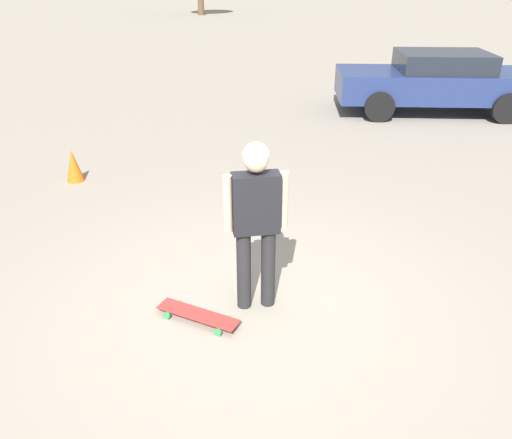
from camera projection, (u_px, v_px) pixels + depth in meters
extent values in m
plane|color=gray|center=(256.00, 304.00, 5.29)|extent=(220.00, 220.00, 0.00)
cylinder|color=#262628|center=(244.00, 270.00, 5.08)|extent=(0.15, 0.15, 0.88)
cylinder|color=#262628|center=(268.00, 268.00, 5.12)|extent=(0.15, 0.15, 0.88)
cube|color=black|center=(256.00, 203.00, 4.76)|extent=(0.49, 0.28, 0.60)
cylinder|color=beige|center=(228.00, 204.00, 4.72)|extent=(0.09, 0.09, 0.57)
cylinder|color=beige|center=(284.00, 200.00, 4.80)|extent=(0.09, 0.09, 0.57)
sphere|color=beige|center=(256.00, 160.00, 4.57)|extent=(0.24, 0.24, 0.24)
sphere|color=silver|center=(256.00, 155.00, 4.55)|extent=(0.25, 0.25, 0.25)
cube|color=#A5332D|center=(198.00, 314.00, 5.02)|extent=(0.88, 0.55, 0.01)
cylinder|color=green|center=(167.00, 316.00, 5.06)|extent=(0.08, 0.06, 0.07)
cylinder|color=green|center=(179.00, 304.00, 5.24)|extent=(0.08, 0.06, 0.07)
cylinder|color=green|center=(218.00, 332.00, 4.83)|extent=(0.08, 0.06, 0.07)
cylinder|color=green|center=(229.00, 319.00, 5.01)|extent=(0.08, 0.06, 0.07)
cube|color=navy|center=(435.00, 85.00, 12.09)|extent=(4.71, 1.97, 0.66)
cube|color=#1E232D|center=(443.00, 61.00, 11.84)|extent=(2.14, 1.71, 0.44)
cylinder|color=black|center=(379.00, 107.00, 11.50)|extent=(0.69, 0.22, 0.69)
cylinder|color=black|center=(368.00, 90.00, 13.12)|extent=(0.69, 0.22, 0.69)
cylinder|color=black|center=(507.00, 108.00, 11.36)|extent=(0.69, 0.22, 0.69)
cylinder|color=black|center=(479.00, 91.00, 12.99)|extent=(0.69, 0.22, 0.69)
cone|color=orange|center=(74.00, 166.00, 8.26)|extent=(0.29, 0.29, 0.54)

